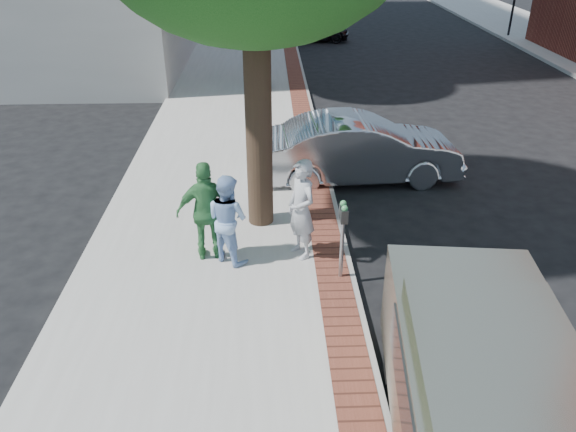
{
  "coord_description": "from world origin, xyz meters",
  "views": [
    {
      "loc": [
        -0.42,
        -8.5,
        5.86
      ],
      "look_at": [
        -0.1,
        0.13,
        1.2
      ],
      "focal_mm": 35.0,
      "sensor_mm": 36.0,
      "label": 1
    }
  ],
  "objects_px": {
    "parking_meter": "(343,225)",
    "van": "(488,407)",
    "bg_car": "(311,28)",
    "person_gray": "(301,210)",
    "person_officer": "(227,219)",
    "sedan_silver": "(360,149)",
    "person_green": "(207,211)"
  },
  "relations": [
    {
      "from": "person_green",
      "to": "sedan_silver",
      "type": "height_order",
      "value": "person_green"
    },
    {
      "from": "parking_meter",
      "to": "van",
      "type": "distance_m",
      "value": 4.05
    },
    {
      "from": "person_green",
      "to": "van",
      "type": "height_order",
      "value": "person_green"
    },
    {
      "from": "sedan_silver",
      "to": "bg_car",
      "type": "xyz_separation_m",
      "value": [
        0.08,
        17.32,
        -0.13
      ]
    },
    {
      "from": "sedan_silver",
      "to": "bg_car",
      "type": "bearing_deg",
      "value": -3.73
    },
    {
      "from": "parking_meter",
      "to": "person_gray",
      "type": "height_order",
      "value": "person_gray"
    },
    {
      "from": "parking_meter",
      "to": "person_officer",
      "type": "height_order",
      "value": "person_officer"
    },
    {
      "from": "person_gray",
      "to": "van",
      "type": "relative_size",
      "value": 0.37
    },
    {
      "from": "parking_meter",
      "to": "bg_car",
      "type": "relative_size",
      "value": 0.38
    },
    {
      "from": "person_green",
      "to": "van",
      "type": "distance_m",
      "value": 5.82
    },
    {
      "from": "person_gray",
      "to": "person_green",
      "type": "xyz_separation_m",
      "value": [
        -1.71,
        -0.0,
        -0.0
      ]
    },
    {
      "from": "person_officer",
      "to": "van",
      "type": "bearing_deg",
      "value": 163.27
    },
    {
      "from": "sedan_silver",
      "to": "bg_car",
      "type": "relative_size",
      "value": 1.24
    },
    {
      "from": "parking_meter",
      "to": "bg_car",
      "type": "bearing_deg",
      "value": 87.18
    },
    {
      "from": "bg_car",
      "to": "van",
      "type": "distance_m",
      "value": 25.69
    },
    {
      "from": "parking_meter",
      "to": "person_gray",
      "type": "bearing_deg",
      "value": 130.88
    },
    {
      "from": "person_officer",
      "to": "bg_car",
      "type": "distance_m",
      "value": 21.37
    },
    {
      "from": "person_green",
      "to": "sedan_silver",
      "type": "bearing_deg",
      "value": -139.14
    },
    {
      "from": "person_officer",
      "to": "van",
      "type": "relative_size",
      "value": 0.32
    },
    {
      "from": "parking_meter",
      "to": "van",
      "type": "height_order",
      "value": "van"
    },
    {
      "from": "person_gray",
      "to": "parking_meter",
      "type": "bearing_deg",
      "value": 12.73
    },
    {
      "from": "person_gray",
      "to": "bg_car",
      "type": "xyz_separation_m",
      "value": [
        1.74,
        21.05,
        -0.44
      ]
    },
    {
      "from": "person_officer",
      "to": "van",
      "type": "distance_m",
      "value": 5.53
    },
    {
      "from": "parking_meter",
      "to": "person_green",
      "type": "xyz_separation_m",
      "value": [
        -2.37,
        0.77,
        -0.1
      ]
    },
    {
      "from": "person_gray",
      "to": "van",
      "type": "bearing_deg",
      "value": -6.85
    },
    {
      "from": "person_officer",
      "to": "bg_car",
      "type": "height_order",
      "value": "person_officer"
    },
    {
      "from": "bg_car",
      "to": "van",
      "type": "bearing_deg",
      "value": -177.68
    },
    {
      "from": "parking_meter",
      "to": "person_green",
      "type": "relative_size",
      "value": 0.77
    },
    {
      "from": "sedan_silver",
      "to": "bg_car",
      "type": "distance_m",
      "value": 17.32
    },
    {
      "from": "person_gray",
      "to": "bg_car",
      "type": "distance_m",
      "value": 21.13
    },
    {
      "from": "person_green",
      "to": "bg_car",
      "type": "xyz_separation_m",
      "value": [
        3.45,
        21.05,
        -0.44
      ]
    },
    {
      "from": "person_gray",
      "to": "bg_car",
      "type": "bearing_deg",
      "value": 147.13
    }
  ]
}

